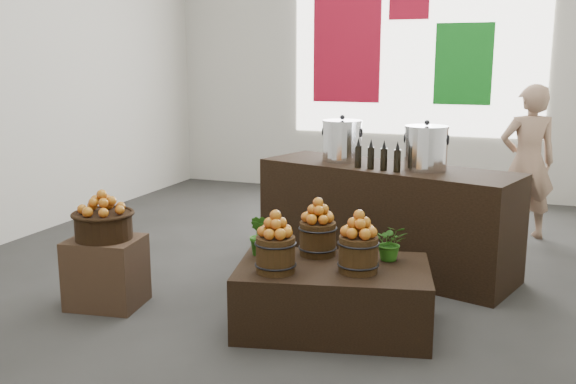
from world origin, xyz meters
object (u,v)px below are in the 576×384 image
(display_table, at_px, (333,297))
(stock_pot_center, at_px, (426,149))
(crate, at_px, (106,272))
(wicker_basket, at_px, (104,226))
(counter, at_px, (385,218))
(stock_pot_left, at_px, (342,142))
(shopper, at_px, (527,162))

(display_table, distance_m, stock_pot_center, 1.56)
(crate, bearing_deg, wicker_basket, 0.00)
(display_table, xyz_separation_m, counter, (0.06, 1.36, 0.23))
(counter, relative_size, stock_pot_left, 6.47)
(stock_pot_center, bearing_deg, counter, 163.17)
(crate, xyz_separation_m, stock_pot_left, (1.28, 1.67, 0.80))
(display_table, relative_size, stock_pot_center, 3.72)
(stock_pot_left, bearing_deg, display_table, -76.08)
(wicker_basket, height_order, shopper, shopper)
(crate, height_order, stock_pot_center, stock_pot_center)
(display_table, bearing_deg, crate, 173.83)
(crate, bearing_deg, shopper, 46.69)
(wicker_basket, bearing_deg, shopper, 46.69)
(display_table, distance_m, stock_pot_left, 1.75)
(wicker_basket, bearing_deg, display_table, 6.30)
(crate, relative_size, stock_pot_center, 1.50)
(stock_pot_left, bearing_deg, stock_pot_center, -16.83)
(stock_pot_left, relative_size, shopper, 0.22)
(stock_pot_center, height_order, shopper, shopper)
(crate, xyz_separation_m, shopper, (2.81, 2.98, 0.51))
(crate, height_order, stock_pot_left, stock_pot_left)
(counter, height_order, stock_pot_left, stock_pot_left)
(crate, height_order, counter, counter)
(crate, bearing_deg, counter, 42.11)
(wicker_basket, xyz_separation_m, stock_pot_center, (2.04, 1.44, 0.46))
(crate, height_order, display_table, crate)
(stock_pot_center, bearing_deg, wicker_basket, -144.70)
(display_table, bearing_deg, shopper, 55.03)
(shopper, bearing_deg, display_table, 47.37)
(counter, bearing_deg, display_table, -75.53)
(display_table, height_order, stock_pot_center, stock_pot_center)
(wicker_basket, relative_size, shopper, 0.26)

